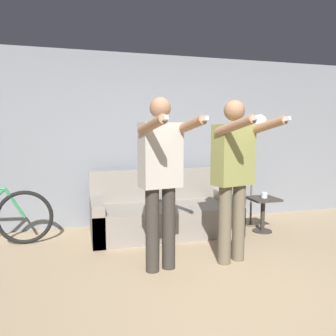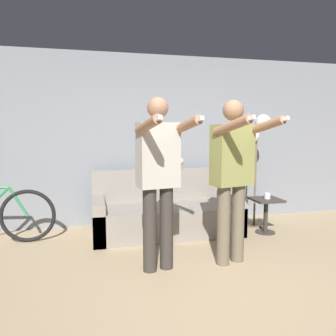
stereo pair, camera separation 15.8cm
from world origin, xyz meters
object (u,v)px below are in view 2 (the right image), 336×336
(couch, at_px, (166,214))
(person_right, at_px, (233,170))
(person_left, at_px, (159,172))
(side_table, at_px, (266,209))
(cat, at_px, (171,164))
(cup, at_px, (267,196))
(floor_lamp, at_px, (257,137))

(couch, height_order, person_right, person_right)
(person_left, bearing_deg, side_table, 16.76)
(cat, bearing_deg, cup, -28.31)
(cat, bearing_deg, couch, -114.45)
(couch, xyz_separation_m, person_right, (0.46, -1.23, 0.76))
(side_table, distance_m, cup, 0.19)
(couch, xyz_separation_m, side_table, (1.38, -0.33, 0.08))
(person_left, relative_size, cup, 20.33)
(person_left, xyz_separation_m, floor_lamp, (1.75, 1.26, 0.32))
(floor_lamp, relative_size, cup, 19.35)
(person_left, height_order, side_table, person_left)
(cat, height_order, floor_lamp, floor_lamp)
(person_right, relative_size, cat, 3.23)
(person_left, bearing_deg, floor_lamp, 25.03)
(person_right, relative_size, floor_lamp, 1.05)
(person_left, height_order, floor_lamp, person_left)
(cup, bearing_deg, side_table, 127.83)
(person_right, relative_size, cup, 20.23)
(cat, bearing_deg, floor_lamp, -13.20)
(couch, distance_m, cup, 1.45)
(couch, relative_size, person_right, 1.15)
(couch, xyz_separation_m, person_left, (-0.35, -1.23, 0.76))
(floor_lamp, xyz_separation_m, cup, (-0.02, -0.37, -0.82))
(person_right, bearing_deg, cat, 86.23)
(cup, bearing_deg, person_left, -153.02)
(couch, relative_size, person_left, 1.15)
(floor_lamp, height_order, cup, floor_lamp)
(cat, relative_size, cup, 6.25)
(side_table, relative_size, cup, 5.66)
(side_table, bearing_deg, cat, 151.91)
(person_left, distance_m, floor_lamp, 2.18)
(person_left, relative_size, floor_lamp, 1.05)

